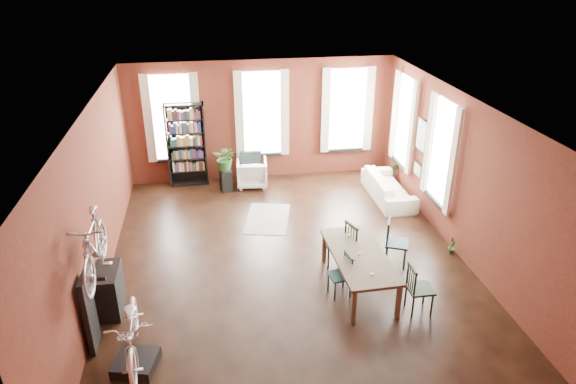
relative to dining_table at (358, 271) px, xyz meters
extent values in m
plane|color=black|center=(-1.13, 0.94, -0.35)|extent=(9.00, 9.00, 0.00)
cube|color=silver|center=(-1.13, 0.94, 2.85)|extent=(7.00, 9.00, 0.04)
cube|color=#4B1B12|center=(-1.13, 5.44, 1.25)|extent=(7.00, 0.04, 3.20)
cube|color=#4B1B12|center=(-1.13, -3.56, 1.25)|extent=(7.00, 0.04, 3.20)
cube|color=#4B1B12|center=(-4.63, 0.94, 1.25)|extent=(0.04, 9.00, 3.20)
cube|color=#4B1B12|center=(2.37, 0.94, 1.25)|extent=(0.04, 9.00, 3.20)
cube|color=white|center=(-3.43, 5.41, 1.45)|extent=(1.00, 0.04, 2.20)
cube|color=#C2B29C|center=(-3.43, 5.34, 1.45)|extent=(1.40, 0.06, 2.30)
cube|color=white|center=(-1.13, 5.41, 1.45)|extent=(1.00, 0.04, 2.20)
cube|color=#C2B29C|center=(-1.13, 5.34, 1.45)|extent=(1.40, 0.06, 2.30)
cube|color=white|center=(1.17, 5.41, 1.45)|extent=(1.00, 0.04, 2.20)
cube|color=#C2B29C|center=(1.17, 5.34, 1.45)|extent=(1.40, 0.06, 2.30)
cube|color=white|center=(2.34, 1.94, 1.45)|extent=(0.04, 1.00, 2.20)
cube|color=#C2B29C|center=(2.27, 1.94, 1.45)|extent=(0.06, 1.40, 2.30)
cube|color=white|center=(2.34, 4.14, 1.45)|extent=(0.04, 1.00, 2.20)
cube|color=#C2B29C|center=(2.27, 4.14, 1.45)|extent=(0.06, 1.40, 2.30)
cube|color=black|center=(2.33, 3.04, 1.45)|extent=(0.04, 0.55, 0.75)
cube|color=black|center=(2.33, 3.04, 0.60)|extent=(0.04, 0.45, 0.35)
cube|color=brown|center=(0.00, 0.00, 0.00)|extent=(1.01, 2.10, 0.71)
cube|color=#173432|center=(-0.40, -0.16, 0.05)|extent=(0.43, 0.43, 0.81)
cube|color=black|center=(-0.16, 0.58, 0.14)|extent=(0.57, 0.57, 0.98)
cube|color=black|center=(0.84, -0.83, 0.10)|extent=(0.42, 0.42, 0.91)
cube|color=#1A3839|center=(0.96, 0.65, 0.12)|extent=(0.58, 0.58, 0.95)
cube|color=black|center=(-3.13, 5.24, 0.75)|extent=(1.00, 0.32, 2.20)
imported|color=silver|center=(-1.49, 4.86, 0.05)|extent=(0.83, 0.78, 0.80)
imported|color=beige|center=(1.82, 3.54, 0.05)|extent=(0.61, 2.08, 0.81)
cube|color=black|center=(-1.32, 2.93, -0.35)|extent=(1.28, 1.72, 0.01)
cube|color=black|center=(-3.85, -1.44, -0.27)|extent=(0.73, 0.73, 0.17)
cube|color=black|center=(-4.53, -0.86, 0.30)|extent=(0.16, 0.60, 1.30)
cube|color=black|center=(-4.41, 0.04, 0.05)|extent=(0.40, 0.80, 0.80)
cube|color=black|center=(-2.19, 4.65, -0.07)|extent=(0.34, 0.34, 0.56)
imported|color=#345A24|center=(2.23, 4.44, -0.22)|extent=(0.42, 0.63, 0.26)
imported|color=#2D6227|center=(2.24, 0.82, -0.28)|extent=(0.43, 0.40, 0.14)
imported|color=silver|center=(-3.82, -1.42, 0.73)|extent=(0.72, 1.00, 1.81)
imported|color=#A5A8AD|center=(-4.28, -0.86, 1.78)|extent=(0.47, 1.00, 1.66)
imported|color=#276026|center=(-2.17, 4.68, 0.47)|extent=(0.78, 0.83, 0.53)
camera|label=1|loc=(-2.53, -7.58, 5.32)|focal=32.00mm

